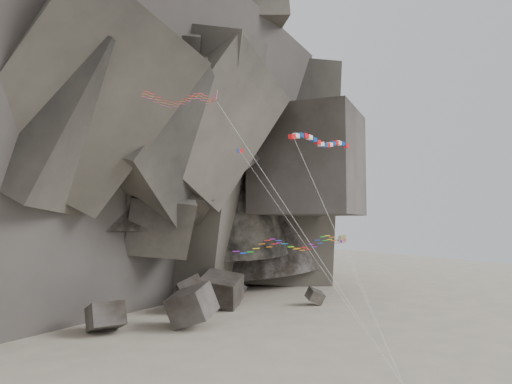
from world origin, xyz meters
TOP-DOWN VIEW (x-y plane):
  - headland at (0.00, 70.00)m, footprint 110.00×70.00m
  - boulder_field at (-9.24, 34.12)m, footprint 71.07×17.86m
  - delta_kite at (-10.09, 4.44)m, footprint 20.19×13.08m
  - banner_kite at (7.32, 3.67)m, footprint 11.24×12.79m
  - parafoil_kite at (0.61, 1.73)m, footprint 13.71×9.70m
  - pennant_kite at (-1.35, 2.09)m, footprint 9.88×12.05m

SIDE VIEW (x-z plane):
  - boulder_field at x=-9.24m, z-range -1.95..6.51m
  - parafoil_kite at x=0.61m, z-range 7.33..20.65m
  - pennant_kite at x=-1.35m, z-range 7.88..29.76m
  - banner_kite at x=7.32m, z-range 12.73..36.66m
  - delta_kite at x=-10.09m, z-range 13.57..40.99m
  - headland at x=0.00m, z-range 0.00..84.00m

